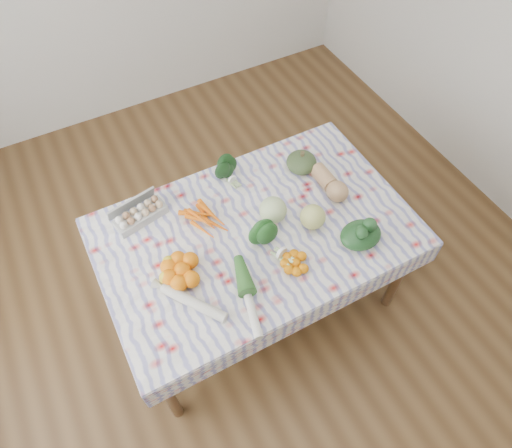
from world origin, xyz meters
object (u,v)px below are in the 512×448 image
at_px(dining_table, 256,239).
at_px(kabocha_squash, 301,162).
at_px(grapefruit, 313,217).
at_px(egg_carton, 140,215).
at_px(butternut_squash, 330,182).
at_px(cabbage, 273,210).

xyz_separation_m(dining_table, kabocha_squash, (0.44, 0.27, 0.14)).
bearing_deg(dining_table, kabocha_squash, 31.15).
bearing_deg(dining_table, grapefruit, -20.62).
height_order(egg_carton, butternut_squash, butternut_squash).
distance_m(kabocha_squash, grapefruit, 0.41).
xyz_separation_m(dining_table, butternut_squash, (0.50, 0.06, 0.14)).
relative_size(egg_carton, kabocha_squash, 1.62).
bearing_deg(kabocha_squash, cabbage, -143.66).
height_order(egg_carton, cabbage, cabbage).
height_order(cabbage, butternut_squash, cabbage).
bearing_deg(cabbage, kabocha_squash, 36.34).
height_order(kabocha_squash, butternut_squash, butternut_squash).
distance_m(dining_table, grapefruit, 0.34).
height_order(dining_table, butternut_squash, butternut_squash).
bearing_deg(butternut_squash, cabbage, -176.28).
height_order(butternut_squash, grapefruit, grapefruit).
bearing_deg(butternut_squash, egg_carton, 162.92).
distance_m(dining_table, cabbage, 0.20).
xyz_separation_m(cabbage, grapefruit, (0.16, -0.13, -0.01)).
bearing_deg(kabocha_squash, butternut_squash, -73.53).
bearing_deg(egg_carton, dining_table, -46.62).
height_order(kabocha_squash, cabbage, cabbage).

